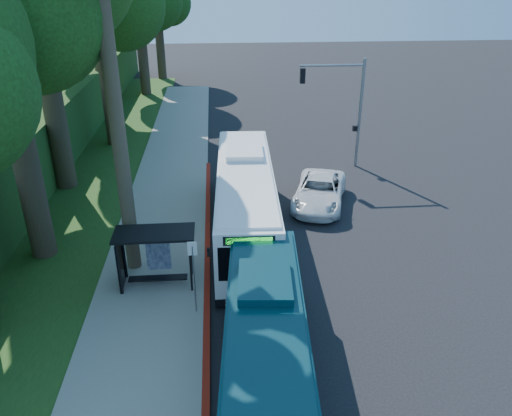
{
  "coord_description": "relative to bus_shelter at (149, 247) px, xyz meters",
  "views": [
    {
      "loc": [
        -4.38,
        -20.61,
        12.05
      ],
      "look_at": [
        -2.6,
        1.0,
        1.51
      ],
      "focal_mm": 35.0,
      "sensor_mm": 36.0,
      "label": 1
    }
  ],
  "objects": [
    {
      "name": "ground",
      "position": [
        7.26,
        2.86,
        -1.81
      ],
      "size": [
        140.0,
        140.0,
        0.0
      ],
      "primitive_type": "plane",
      "color": "black",
      "rests_on": "ground"
    },
    {
      "name": "sidewalk",
      "position": [
        -0.04,
        2.86,
        -1.75
      ],
      "size": [
        4.5,
        70.0,
        0.12
      ],
      "primitive_type": "cube",
      "color": "gray",
      "rests_on": "ground"
    },
    {
      "name": "red_curb",
      "position": [
        2.26,
        -1.14,
        -1.74
      ],
      "size": [
        0.25,
        30.0,
        0.13
      ],
      "primitive_type": "cube",
      "color": "#9F2011",
      "rests_on": "ground"
    },
    {
      "name": "grass_verge",
      "position": [
        -5.74,
        7.86,
        -1.78
      ],
      "size": [
        8.0,
        70.0,
        0.06
      ],
      "primitive_type": "cube",
      "color": "#234719",
      "rests_on": "ground"
    },
    {
      "name": "bus_shelter",
      "position": [
        0.0,
        0.0,
        0.0
      ],
      "size": [
        3.2,
        1.51,
        2.55
      ],
      "color": "black",
      "rests_on": "ground"
    },
    {
      "name": "stop_sign_pole",
      "position": [
        1.86,
        -2.14,
        0.28
      ],
      "size": [
        0.35,
        0.06,
        3.17
      ],
      "color": "gray",
      "rests_on": "ground"
    },
    {
      "name": "traffic_signal_pole",
      "position": [
        11.04,
        12.86,
        2.62
      ],
      "size": [
        4.1,
        0.3,
        7.0
      ],
      "color": "gray",
      "rests_on": "ground"
    },
    {
      "name": "white_bus",
      "position": [
        4.17,
        4.31,
        0.01
      ],
      "size": [
        3.16,
        12.61,
        3.73
      ],
      "rotation": [
        0.0,
        0.0,
        -0.04
      ],
      "color": "white",
      "rests_on": "ground"
    },
    {
      "name": "teal_bus",
      "position": [
        4.08,
        -6.57,
        -0.18
      ],
      "size": [
        3.24,
        11.31,
        3.33
      ],
      "rotation": [
        0.0,
        0.0,
        -0.08
      ],
      "color": "#0A2F37",
      "rests_on": "ground"
    },
    {
      "name": "pickup",
      "position": [
        8.46,
        7.15,
        -1.02
      ],
      "size": [
        4.19,
        6.18,
        1.57
      ],
      "primitive_type": "imported",
      "rotation": [
        0.0,
        0.0,
        -0.31
      ],
      "color": "white",
      "rests_on": "ground"
    }
  ]
}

